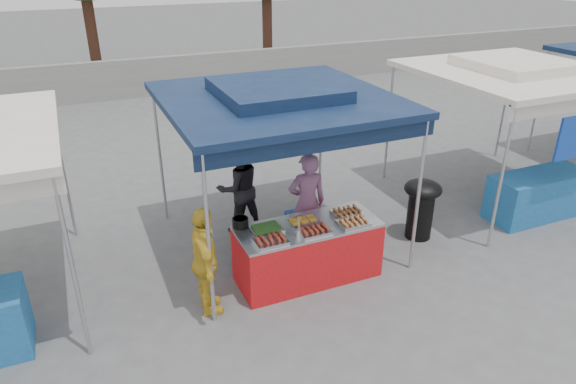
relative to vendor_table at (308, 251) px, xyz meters
name	(u,v)px	position (x,y,z in m)	size (l,w,h in m)	color
ground_plane	(304,273)	(0.00, 0.10, -0.43)	(80.00, 80.00, 0.00)	#565759
back_wall	(158,76)	(0.00, 11.10, 0.17)	(40.00, 0.25, 1.20)	gray
main_canopy	(278,98)	(0.00, 1.07, 1.94)	(3.20, 3.20, 2.57)	#B4B5BB
neighbor_stall_right	(526,120)	(4.50, 0.67, 1.18)	(3.20, 3.20, 2.57)	#B4B5BB
vendor_table	(308,251)	(0.00, 0.00, 0.00)	(2.00, 0.80, 0.85)	red
food_tray_fl	(271,241)	(-0.65, -0.24, 0.46)	(0.42, 0.30, 0.07)	silver
food_tray_fm	(314,231)	(-0.02, -0.23, 0.46)	(0.42, 0.30, 0.07)	silver
food_tray_fr	(353,223)	(0.57, -0.24, 0.46)	(0.42, 0.30, 0.07)	silver
food_tray_bl	(266,229)	(-0.59, 0.07, 0.46)	(0.42, 0.30, 0.07)	silver
food_tray_bm	(303,221)	(-0.04, 0.08, 0.46)	(0.42, 0.30, 0.07)	silver
food_tray_br	(347,213)	(0.64, 0.05, 0.46)	(0.42, 0.30, 0.07)	silver
cooking_pot	(240,222)	(-0.87, 0.33, 0.49)	(0.22, 0.22, 0.13)	black
skewer_cup	(299,232)	(-0.24, -0.21, 0.47)	(0.08, 0.08, 0.10)	#B4B5BB
wok_burner	(421,204)	(2.16, 0.32, 0.17)	(0.60, 0.60, 1.00)	black
crate_left	(265,255)	(-0.43, 0.55, -0.28)	(0.49, 0.35, 0.30)	#133B9C
crate_right	(304,239)	(0.29, 0.75, -0.27)	(0.52, 0.37, 0.31)	#133B9C
crate_stacked	(304,221)	(0.29, 0.75, 0.04)	(0.51, 0.36, 0.31)	#133B9C
vendor_woman	(307,203)	(0.31, 0.70, 0.38)	(0.59, 0.39, 1.61)	#84547C
helper_man	(239,188)	(-0.44, 1.70, 0.35)	(0.75, 0.58, 1.54)	black
customer_person	(205,262)	(-1.51, -0.18, 0.32)	(0.88, 0.36, 1.49)	gold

